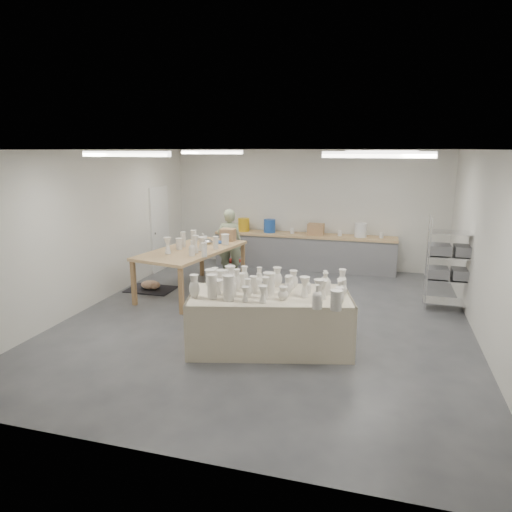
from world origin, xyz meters
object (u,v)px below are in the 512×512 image
(red_stool, at_px, (233,261))
(work_table, at_px, (196,249))
(drying_table, at_px, (270,318))
(potter, at_px, (230,243))

(red_stool, bearing_deg, work_table, -100.44)
(work_table, relative_size, red_stool, 5.71)
(drying_table, height_order, work_table, work_table)
(drying_table, bearing_deg, potter, 103.41)
(red_stool, bearing_deg, drying_table, -64.13)
(drying_table, distance_m, potter, 4.13)
(drying_table, xyz_separation_m, red_stool, (-1.90, 3.92, -0.17))
(drying_table, height_order, red_stool, drying_table)
(work_table, bearing_deg, potter, 88.45)
(potter, xyz_separation_m, red_stool, (0.00, 0.27, -0.51))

